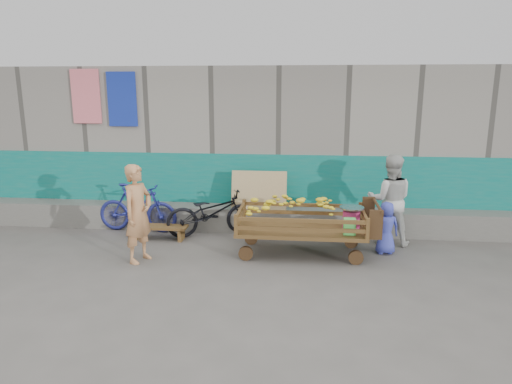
# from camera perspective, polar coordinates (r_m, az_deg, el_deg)

# --- Properties ---
(ground) EXTENTS (80.00, 80.00, 0.00)m
(ground) POSITION_cam_1_polar(r_m,az_deg,el_deg) (6.44, -4.35, -11.04)
(ground) COLOR #55524C
(ground) RESTS_ON ground
(building_wall) EXTENTS (12.00, 3.50, 3.00)m
(building_wall) POSITION_cam_1_polar(r_m,az_deg,el_deg) (9.96, -0.31, 6.32)
(building_wall) COLOR gray
(building_wall) RESTS_ON ground
(banana_cart) EXTENTS (2.20, 1.00, 0.94)m
(banana_cart) POSITION_cam_1_polar(r_m,az_deg,el_deg) (7.24, 5.37, -2.98)
(banana_cart) COLOR brown
(banana_cart) RESTS_ON ground
(bench) EXTENTS (0.99, 0.30, 0.25)m
(bench) POSITION_cam_1_polar(r_m,az_deg,el_deg) (8.21, -12.02, -4.59)
(bench) COLOR brown
(bench) RESTS_ON ground
(vendor_man) EXTENTS (0.53, 0.64, 1.51)m
(vendor_man) POSITION_cam_1_polar(r_m,az_deg,el_deg) (7.12, -14.52, -2.63)
(vendor_man) COLOR tan
(vendor_man) RESTS_ON ground
(woman) EXTENTS (0.79, 0.64, 1.54)m
(woman) POSITION_cam_1_polar(r_m,az_deg,el_deg) (7.98, 16.37, -0.96)
(woman) COLOR silver
(woman) RESTS_ON ground
(child) EXTENTS (0.45, 0.33, 0.85)m
(child) POSITION_cam_1_polar(r_m,az_deg,el_deg) (7.59, 15.94, -4.33)
(child) COLOR #3C46BB
(child) RESTS_ON ground
(bicycle_dark) EXTENTS (1.73, 1.13, 0.86)m
(bicycle_dark) POSITION_cam_1_polar(r_m,az_deg,el_deg) (8.22, -5.51, -2.53)
(bicycle_dark) COLOR black
(bicycle_dark) RESTS_ON ground
(bicycle_blue) EXTENTS (1.53, 0.52, 0.90)m
(bicycle_blue) POSITION_cam_1_polar(r_m,az_deg,el_deg) (8.67, -14.60, -1.92)
(bicycle_blue) COLOR navy
(bicycle_blue) RESTS_ON ground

